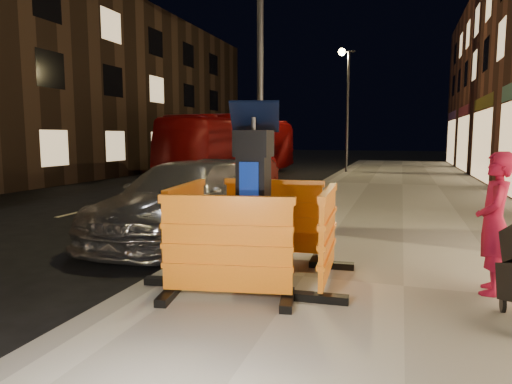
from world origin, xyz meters
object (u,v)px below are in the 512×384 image
(barrier_kerbside, at_px, (186,227))
(barrier_back, at_px, (273,219))
(car_silver, at_px, (185,236))
(man, at_px, (494,223))
(bus_doubledecker, at_px, (236,177))
(parking_kiosk, at_px, (254,196))
(barrier_front, at_px, (227,249))
(car_red, at_px, (250,198))
(barrier_bldgside, at_px, (328,237))

(barrier_kerbside, bearing_deg, barrier_back, -52.20)
(car_silver, relative_size, man, 3.06)
(bus_doubledecker, bearing_deg, parking_kiosk, -63.93)
(parking_kiosk, height_order, barrier_back, parking_kiosk)
(barrier_front, distance_m, car_silver, 4.16)
(parking_kiosk, xyz_separation_m, barrier_kerbside, (-0.95, 0.00, -0.46))
(barrier_back, xyz_separation_m, car_red, (-2.78, 7.24, -0.74))
(car_silver, height_order, bus_doubledecker, bus_doubledecker)
(parking_kiosk, relative_size, car_red, 0.57)
(bus_doubledecker, bearing_deg, barrier_bldgside, -60.90)
(parking_kiosk, height_order, barrier_bldgside, parking_kiosk)
(barrier_kerbside, xyz_separation_m, barrier_bldgside, (1.90, 0.00, 0.00))
(barrier_back, distance_m, barrier_bldgside, 1.34)
(barrier_bldgside, xyz_separation_m, bus_doubledecker, (-6.83, 15.33, -0.74))
(barrier_bldgside, relative_size, bus_doubledecker, 0.14)
(parking_kiosk, height_order, bus_doubledecker, parking_kiosk)
(car_red, relative_size, bus_doubledecker, 0.35)
(parking_kiosk, relative_size, car_silver, 0.42)
(car_silver, distance_m, car_red, 5.72)
(car_red, bearing_deg, man, -61.04)
(barrier_bldgside, height_order, man, man)
(barrier_front, bearing_deg, parking_kiosk, 79.80)
(parking_kiosk, xyz_separation_m, bus_doubledecker, (-5.88, 15.33, -1.20))
(parking_kiosk, bearing_deg, barrier_bldgside, -5.20)
(barrier_back, relative_size, bus_doubledecker, 0.14)
(barrier_back, bearing_deg, man, -16.45)
(barrier_front, height_order, man, man)
(car_silver, bearing_deg, parking_kiosk, -45.64)
(parking_kiosk, distance_m, man, 2.83)
(car_red, bearing_deg, bus_doubledecker, 107.40)
(man, bearing_deg, barrier_back, -95.69)
(parking_kiosk, xyz_separation_m, man, (2.81, 0.24, -0.23))
(barrier_kerbside, distance_m, barrier_bldgside, 1.90)
(barrier_back, relative_size, barrier_kerbside, 1.00)
(barrier_bldgside, height_order, bus_doubledecker, bus_doubledecker)
(man, bearing_deg, car_silver, -105.62)
(car_silver, height_order, car_red, car_silver)
(barrier_front, xyz_separation_m, barrier_kerbside, (-0.95, 0.95, 0.00))
(barrier_bldgside, relative_size, man, 0.92)
(barrier_kerbside, xyz_separation_m, bus_doubledecker, (-4.93, 15.33, -0.74))
(barrier_back, distance_m, man, 2.91)
(barrier_front, bearing_deg, barrier_kerbside, 124.80)
(barrier_kerbside, bearing_deg, barrier_front, -142.20)
(barrier_front, height_order, barrier_back, same)
(parking_kiosk, xyz_separation_m, car_red, (-2.78, 8.19, -1.20))
(barrier_back, bearing_deg, car_silver, 142.95)
(car_silver, distance_m, man, 5.60)
(barrier_kerbside, bearing_deg, barrier_bldgside, -97.20)
(parking_kiosk, relative_size, barrier_back, 1.40)
(car_silver, bearing_deg, barrier_front, -54.50)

